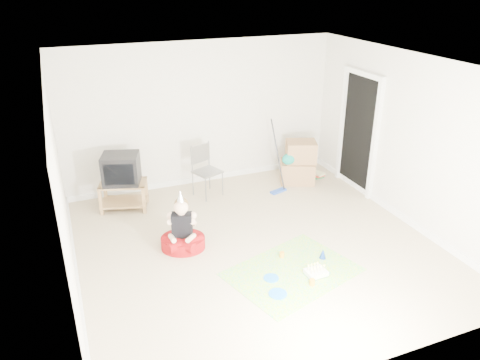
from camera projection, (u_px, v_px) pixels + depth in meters
name	position (u px, v px, depth m)	size (l,w,h in m)	color
ground	(257.00, 246.00, 6.81)	(5.00, 5.00, 0.00)	#CAB691
doorway_recess	(359.00, 134.00, 8.25)	(0.02, 0.90, 2.05)	black
tv_stand	(124.00, 193.00, 7.78)	(0.86, 0.67, 0.47)	#A07748
crt_tv	(121.00, 169.00, 7.60)	(0.57, 0.48, 0.50)	black
folding_chair	(207.00, 172.00, 8.16)	(0.54, 0.53, 0.93)	gray
cardboard_boxes	(298.00, 163.00, 8.73)	(0.77, 0.68, 0.79)	#A2774E
floor_mop	(279.00, 179.00, 8.36)	(0.34, 0.41, 1.27)	blue
book_pile	(317.00, 174.00, 9.08)	(0.25, 0.29, 0.09)	#26743D
seated_woman	(183.00, 236.00, 6.68)	(0.81, 0.81, 0.91)	maroon
party_mat	(292.00, 272.00, 6.22)	(1.64, 1.19, 0.01)	#F23388
birthday_cake	(316.00, 273.00, 6.14)	(0.27, 0.22, 0.14)	white
blue_plate_near	(271.00, 278.00, 6.08)	(0.20, 0.20, 0.01)	blue
blue_plate_far	(278.00, 294.00, 5.78)	(0.23, 0.23, 0.01)	blue
orange_cup_near	(282.00, 255.00, 6.52)	(0.07, 0.07, 0.08)	orange
orange_cup_far	(312.00, 282.00, 5.94)	(0.07, 0.07, 0.08)	orange
blue_party_hat	(323.00, 254.00, 6.48)	(0.10, 0.10, 0.14)	#173DA1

